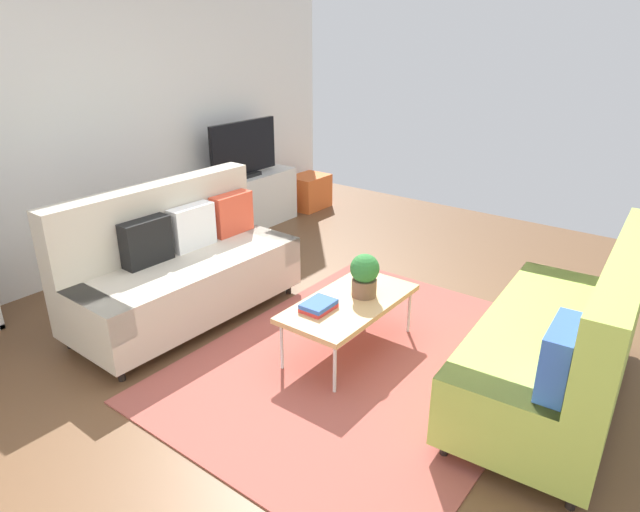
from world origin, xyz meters
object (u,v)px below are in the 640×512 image
(couch_beige, at_px, (180,266))
(tv, at_px, (244,150))
(coffee_table, at_px, (350,304))
(storage_trunk, at_px, (309,192))
(bottle_1, at_px, (238,172))
(tv_console, at_px, (245,202))
(vase_0, at_px, (203,180))
(table_book_0, at_px, (319,308))
(potted_plant, at_px, (365,274))
(bottle_0, at_px, (231,172))
(couch_green, at_px, (564,344))
(vase_1, at_px, (214,178))

(couch_beige, distance_m, tv, 2.27)
(coffee_table, xyz_separation_m, tv, (1.52, 2.54, 0.56))
(storage_trunk, bearing_deg, couch_beige, -160.92)
(bottle_1, bearing_deg, tv, 8.21)
(tv_console, distance_m, vase_0, 0.70)
(table_book_0, height_order, vase_0, vase_0)
(storage_trunk, bearing_deg, tv, 175.84)
(potted_plant, height_order, bottle_0, bottle_0)
(vase_0, distance_m, bottle_1, 0.45)
(potted_plant, bearing_deg, tv, 61.66)
(tv, bearing_deg, tv_console, 90.00)
(tv, xyz_separation_m, vase_0, (-0.58, 0.07, -0.24))
(couch_beige, distance_m, table_book_0, 1.33)
(tv_console, height_order, bottle_1, bottle_1)
(storage_trunk, xyz_separation_m, vase_0, (-1.68, 0.15, 0.49))
(couch_beige, xyz_separation_m, tv, (1.91, 1.12, 0.50))
(potted_plant, distance_m, vase_0, 2.77)
(vase_0, bearing_deg, tv_console, -4.93)
(couch_green, bearing_deg, tv, 68.86)
(couch_beige, bearing_deg, coffee_table, 106.35)
(bottle_1, bearing_deg, vase_0, 168.48)
(tv_console, distance_m, tv, 0.63)
(vase_1, bearing_deg, vase_0, 180.00)
(couch_beige, bearing_deg, bottle_0, -145.43)
(tv, distance_m, vase_1, 0.50)
(table_book_0, bearing_deg, couch_beige, 95.82)
(couch_beige, relative_size, vase_1, 15.16)
(coffee_table, bearing_deg, couch_green, -78.41)
(tv_console, height_order, vase_0, vase_0)
(couch_beige, distance_m, coffee_table, 1.48)
(table_book_0, xyz_separation_m, vase_0, (1.19, 2.52, 0.27))
(tv, distance_m, storage_trunk, 1.32)
(vase_1, relative_size, bottle_0, 0.60)
(tv_console, xyz_separation_m, vase_1, (-0.42, 0.05, 0.38))
(bottle_1, bearing_deg, tv_console, 16.10)
(table_book_0, relative_size, vase_1, 1.90)
(table_book_0, bearing_deg, tv, 54.07)
(tv_console, distance_m, table_book_0, 3.04)
(couch_green, xyz_separation_m, tv_console, (1.23, 3.98, -0.12))
(coffee_table, distance_m, potted_plant, 0.24)
(tv_console, relative_size, vase_1, 11.07)
(coffee_table, distance_m, tv, 3.02)
(tv, bearing_deg, coffee_table, -120.92)
(couch_green, bearing_deg, bottle_0, 71.99)
(table_book_0, height_order, bottle_0, bottle_0)
(couch_green, relative_size, bottle_0, 9.24)
(coffee_table, xyz_separation_m, potted_plant, (0.13, -0.04, 0.20))
(couch_beige, relative_size, vase_0, 13.95)
(potted_plant, distance_m, vase_1, 2.82)
(couch_beige, bearing_deg, potted_plant, 110.72)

